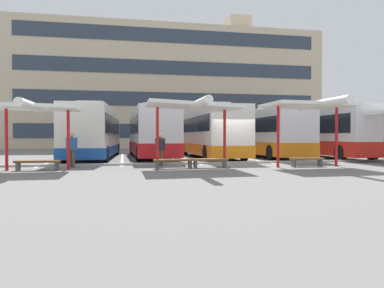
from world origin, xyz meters
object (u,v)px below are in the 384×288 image
Objects in this scene: waiting_shelter_0 at (36,109)px; bench_0 at (37,163)px; coach_bus_3 at (267,134)px; waiting_shelter_1 at (193,107)px; bench_1 at (174,161)px; bench_2 at (210,161)px; waiting_passenger_1 at (160,147)px; coach_bus_1 at (151,133)px; waiting_passenger_0 at (72,147)px; coach_bus_2 at (210,133)px; bench_3 at (307,160)px; coach_bus_0 at (95,133)px; coach_bus_4 at (318,133)px; waiting_shelter_2 at (311,106)px.

waiting_shelter_0 is 2.43m from bench_0.
coach_bus_3 reaches higher than bench_0.
waiting_shelter_0 is 7.07m from waiting_shelter_1.
bench_2 is at bearing 2.15° from bench_1.
waiting_passenger_1 reaches higher than bench_1.
coach_bus_1 is 10.93m from bench_0.
bench_0 is at bearing -134.79° from waiting_passenger_0.
coach_bus_2 is 5.52× the size of bench_0.
waiting_passenger_0 is (-11.62, 1.81, 0.65)m from bench_3.
bench_1 is at bearing -0.60° from waiting_shelter_0.
bench_1 is 1.14× the size of bench_3.
bench_0 is at bearing 177.98° from bench_1.
coach_bus_2 is at bearing 175.79° from coach_bus_3.
bench_0 is 12.93m from bench_3.
coach_bus_2 reaches higher than coach_bus_3.
coach_bus_1 reaches higher than bench_0.
bench_1 and bench_3 have the same top height.
coach_bus_0 is at bearing 77.87° from bench_0.
bench_0 is (-5.79, -9.16, -1.40)m from coach_bus_1.
bench_3 is (2.96, -8.35, -1.43)m from coach_bus_2.
bench_3 is at bearing -123.70° from coach_bus_4.
coach_bus_0 is 6.15× the size of bench_0.
coach_bus_2 is at bearing 37.07° from waiting_passenger_0.
coach_bus_2 is at bearing 38.25° from bench_0.
coach_bus_0 is at bearing 124.77° from bench_2.
bench_2 is (-6.18, -7.70, -1.37)m from coach_bus_3.
bench_2 is at bearing -128.77° from coach_bus_3.
waiting_passenger_0 is 1.03× the size of waiting_passenger_1.
waiting_passenger_0 reaches higher than waiting_passenger_1.
coach_bus_1 reaches higher than coach_bus_3.
coach_bus_0 is 8.14m from coach_bus_2.
waiting_shelter_0 is at bearing 176.99° from waiting_shelter_2.
bench_0 is at bearing -102.13° from coach_bus_0.
coach_bus_3 is 16.09m from bench_0.
coach_bus_0 is 2.80× the size of waiting_shelter_0.
coach_bus_1 is at bearing 60.27° from waiting_passenger_0.
bench_2 is 2.81m from waiting_passenger_1.
waiting_shelter_2 is 11.99m from waiting_passenger_0.
waiting_shelter_1 is (7.07, -0.19, 0.17)m from waiting_shelter_0.
waiting_shelter_0 is at bearing -131.65° from waiting_passenger_0.
coach_bus_0 reaches higher than waiting_shelter_2.
waiting_shelter_1 is at bearing -59.92° from coach_bus_0.
bench_1 is at bearing -147.71° from coach_bus_4.
coach_bus_0 is at bearing 78.07° from waiting_shelter_0.
waiting_passenger_1 is (-7.25, 2.18, -2.07)m from waiting_shelter_2.
coach_bus_4 is at bearing 19.74° from waiting_passenger_0.
bench_1 is 1.14× the size of waiting_passenger_0.
waiting_shelter_0 is at bearing -141.21° from coach_bus_2.
coach_bus_1 reaches higher than waiting_shelter_0.
coach_bus_0 is at bearing 117.61° from waiting_passenger_1.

